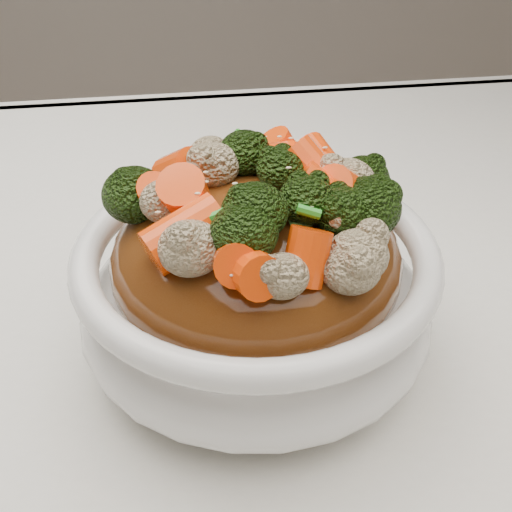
{
  "coord_description": "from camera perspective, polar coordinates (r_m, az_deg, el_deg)",
  "views": [
    {
      "loc": [
        -0.03,
        -0.34,
        1.06
      ],
      "look_at": [
        0.01,
        -0.01,
        0.82
      ],
      "focal_mm": 50.0,
      "sensor_mm": 36.0,
      "label": 1
    }
  ],
  "objects": [
    {
      "name": "tablecloth",
      "position": [
        0.48,
        -1.73,
        -8.39
      ],
      "size": [
        1.2,
        0.8,
        0.04
      ],
      "primitive_type": "cube",
      "color": "white",
      "rests_on": "dining_table"
    },
    {
      "name": "broccoli",
      "position": [
        0.38,
        -0.0,
        7.01
      ],
      "size": [
        0.17,
        0.17,
        0.04
      ],
      "primitive_type": null,
      "rotation": [
        0.0,
        0.0,
        0.02
      ],
      "color": "black",
      "rests_on": "sauce_base"
    },
    {
      "name": "bowl",
      "position": [
        0.43,
        -0.0,
        -3.45
      ],
      "size": [
        0.22,
        0.22,
        0.08
      ],
      "primitive_type": null,
      "rotation": [
        0.0,
        0.0,
        0.02
      ],
      "color": "white",
      "rests_on": "tablecloth"
    },
    {
      "name": "cauliflower",
      "position": [
        0.38,
        -0.0,
        6.75
      ],
      "size": [
        0.17,
        0.17,
        0.04
      ],
      "primitive_type": null,
      "rotation": [
        0.0,
        0.0,
        0.02
      ],
      "color": "tan",
      "rests_on": "sauce_base"
    },
    {
      "name": "sauce_base",
      "position": [
        0.41,
        -0.0,
        -0.33
      ],
      "size": [
        0.17,
        0.17,
        0.09
      ],
      "primitive_type": "ellipsoid",
      "rotation": [
        0.0,
        0.0,
        0.02
      ],
      "color": "#552B0E",
      "rests_on": "bowl"
    },
    {
      "name": "sesame_seeds",
      "position": [
        0.38,
        -0.0,
        7.27
      ],
      "size": [
        0.15,
        0.15,
        0.01
      ],
      "primitive_type": null,
      "rotation": [
        0.0,
        0.0,
        0.02
      ],
      "color": "beige",
      "rests_on": "sauce_base"
    },
    {
      "name": "scallions",
      "position": [
        0.38,
        0.0,
        7.27
      ],
      "size": [
        0.13,
        0.13,
        0.02
      ],
      "primitive_type": null,
      "rotation": [
        0.0,
        0.0,
        0.02
      ],
      "color": "#258D20",
      "rests_on": "sauce_base"
    },
    {
      "name": "carrots",
      "position": [
        0.38,
        -0.0,
        7.14
      ],
      "size": [
        0.17,
        0.17,
        0.05
      ],
      "primitive_type": null,
      "rotation": [
        0.0,
        0.0,
        0.02
      ],
      "color": "#FF4608",
      "rests_on": "sauce_base"
    }
  ]
}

